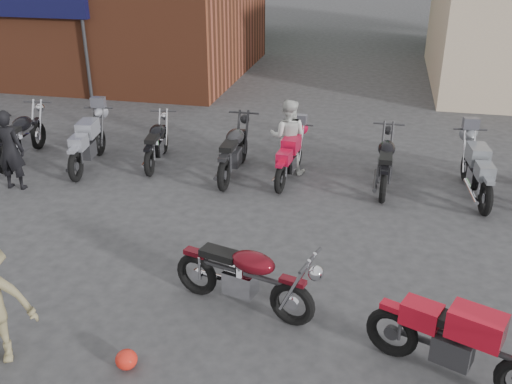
% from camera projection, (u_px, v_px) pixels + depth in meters
% --- Properties ---
extents(ground, '(90.00, 90.00, 0.00)m').
position_uv_depth(ground, '(205.00, 336.00, 7.30)').
color(ground, '#303033').
extents(brick_building, '(12.00, 8.00, 4.00)m').
position_uv_depth(brick_building, '(81.00, 13.00, 20.67)').
color(brick_building, brown).
rests_on(brick_building, ground).
extents(vintage_motorcycle, '(2.14, 1.18, 1.18)m').
position_uv_depth(vintage_motorcycle, '(245.00, 272.00, 7.57)').
color(vintage_motorcycle, '#5A0B14').
rests_on(vintage_motorcycle, ground).
extents(sportbike, '(2.18, 1.42, 1.20)m').
position_uv_depth(sportbike, '(462.00, 339.00, 6.32)').
color(sportbike, red).
rests_on(sportbike, ground).
extents(helmet, '(0.33, 0.33, 0.24)m').
position_uv_depth(helmet, '(126.00, 360.00, 6.72)').
color(helmet, red).
rests_on(helmet, ground).
extents(person_dark, '(0.61, 0.41, 1.62)m').
position_uv_depth(person_dark, '(10.00, 150.00, 11.15)').
color(person_dark, black).
rests_on(person_dark, ground).
extents(person_light, '(0.78, 0.62, 1.59)m').
position_uv_depth(person_light, '(288.00, 137.00, 11.92)').
color(person_light, silver).
rests_on(person_light, ground).
extents(row_bike_0, '(0.90, 2.16, 1.22)m').
position_uv_depth(row_bike_0, '(21.00, 134.00, 12.65)').
color(row_bike_0, black).
rests_on(row_bike_0, ground).
extents(row_bike_1, '(1.00, 2.16, 1.20)m').
position_uv_depth(row_bike_1, '(87.00, 141.00, 12.26)').
color(row_bike_1, gray).
rests_on(row_bike_1, ground).
extents(row_bike_2, '(0.89, 1.94, 1.08)m').
position_uv_depth(row_bike_2, '(156.00, 140.00, 12.47)').
color(row_bike_2, black).
rests_on(row_bike_2, ground).
extents(row_bike_3, '(0.72, 2.12, 1.23)m').
position_uv_depth(row_bike_3, '(234.00, 148.00, 11.84)').
color(row_bike_3, black).
rests_on(row_bike_3, ground).
extents(row_bike_4, '(0.77, 1.88, 1.06)m').
position_uv_depth(row_bike_4, '(290.00, 155.00, 11.66)').
color(row_bike_4, red).
rests_on(row_bike_4, ground).
extents(row_bike_5, '(0.69, 2.02, 1.17)m').
position_uv_depth(row_bike_5, '(386.00, 159.00, 11.32)').
color(row_bike_5, black).
rests_on(row_bike_5, ground).
extents(row_bike_6, '(0.90, 2.13, 1.20)m').
position_uv_depth(row_bike_6, '(477.00, 168.00, 10.86)').
color(row_bike_6, gray).
rests_on(row_bike_6, ground).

